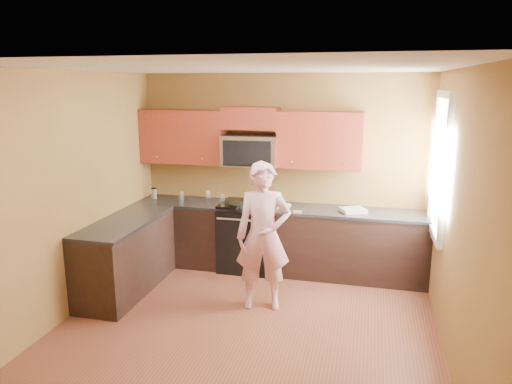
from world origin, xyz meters
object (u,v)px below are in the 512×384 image
(woman, at_px, (263,236))
(travel_mug, at_px, (154,198))
(stove, at_px, (248,236))
(butter_tub, at_px, (274,208))
(microwave, at_px, (251,166))
(frying_pan, at_px, (239,207))

(woman, bearing_deg, travel_mug, 136.61)
(stove, bearing_deg, woman, -67.14)
(butter_tub, height_order, travel_mug, travel_mug)
(travel_mug, bearing_deg, woman, -31.40)
(microwave, height_order, butter_tub, microwave)
(travel_mug, bearing_deg, butter_tub, -4.57)
(frying_pan, bearing_deg, butter_tub, 10.82)
(woman, distance_m, travel_mug, 2.23)
(stove, bearing_deg, butter_tub, -12.28)
(woman, bearing_deg, butter_tub, 82.62)
(frying_pan, xyz_separation_m, travel_mug, (-1.37, 0.32, -0.03))
(woman, bearing_deg, stove, 100.88)
(microwave, xyz_separation_m, travel_mug, (-1.44, -0.06, -0.53))
(microwave, bearing_deg, stove, -90.00)
(microwave, relative_size, woman, 0.44)
(stove, relative_size, butter_tub, 7.31)
(butter_tub, bearing_deg, microwave, 151.39)
(woman, bearing_deg, frying_pan, 110.23)
(frying_pan, bearing_deg, stove, 64.89)
(woman, height_order, butter_tub, woman)
(stove, distance_m, butter_tub, 0.59)
(frying_pan, relative_size, travel_mug, 2.90)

